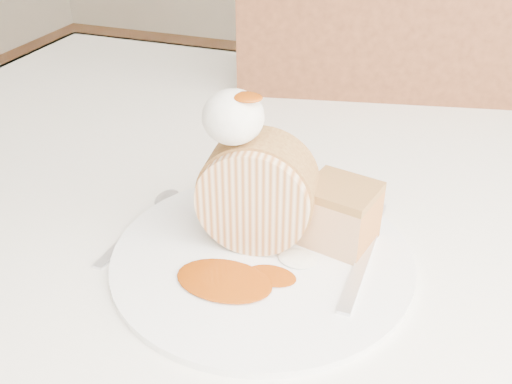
% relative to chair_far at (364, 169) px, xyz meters
% --- Properties ---
extents(table, '(1.40, 0.90, 0.75)m').
position_rel_chair_far_xyz_m(table, '(0.04, -0.41, 0.11)').
color(table, white).
rests_on(table, ground).
extents(chair_far, '(0.54, 0.54, 0.97)m').
position_rel_chair_far_xyz_m(chair_far, '(0.00, 0.00, 0.00)').
color(chair_far, brown).
rests_on(chair_far, ground).
extents(plate, '(0.36, 0.36, 0.01)m').
position_rel_chair_far_xyz_m(plate, '(-0.02, -0.57, 0.20)').
color(plate, white).
rests_on(plate, table).
extents(roulade_slice, '(0.12, 0.07, 0.11)m').
position_rel_chair_far_xyz_m(roulade_slice, '(-0.03, -0.55, 0.26)').
color(roulade_slice, beige).
rests_on(roulade_slice, plate).
extents(cake_chunk, '(0.08, 0.07, 0.06)m').
position_rel_chair_far_xyz_m(cake_chunk, '(0.05, -0.52, 0.23)').
color(cake_chunk, '#A3793D').
rests_on(cake_chunk, plate).
extents(whipped_cream, '(0.06, 0.06, 0.05)m').
position_rel_chair_far_xyz_m(whipped_cream, '(-0.05, -0.55, 0.34)').
color(whipped_cream, white).
rests_on(whipped_cream, roulade_slice).
extents(caramel_drizzle, '(0.03, 0.02, 0.01)m').
position_rel_chair_far_xyz_m(caramel_drizzle, '(-0.04, -0.56, 0.37)').
color(caramel_drizzle, '#8B3605').
rests_on(caramel_drizzle, whipped_cream).
extents(caramel_pool, '(0.10, 0.08, 0.00)m').
position_rel_chair_far_xyz_m(caramel_pool, '(-0.03, -0.62, 0.21)').
color(caramel_pool, '#8B3605').
rests_on(caramel_pool, plate).
extents(fork, '(0.03, 0.18, 0.00)m').
position_rel_chair_far_xyz_m(fork, '(0.08, -0.57, 0.21)').
color(fork, silver).
rests_on(fork, plate).
extents(spoon, '(0.03, 0.14, 0.00)m').
position_rel_chair_far_xyz_m(spoon, '(-0.16, -0.58, 0.20)').
color(spoon, silver).
rests_on(spoon, table).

